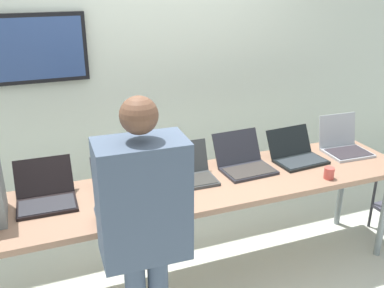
{
  "coord_description": "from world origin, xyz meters",
  "views": [
    {
      "loc": [
        -0.97,
        -2.47,
        2.14
      ],
      "look_at": [
        0.06,
        0.18,
        1.01
      ],
      "focal_mm": 40.88,
      "sensor_mm": 36.0,
      "label": 1
    }
  ],
  "objects_px": {
    "laptop_station_5": "(344,144)",
    "laptop_station_3": "(244,162)",
    "laptop_station_0": "(46,194)",
    "coffee_mug": "(329,173)",
    "person": "(143,220)",
    "workbench": "(194,191)",
    "laptop_station_4": "(296,154)",
    "laptop_station_2": "(186,172)",
    "laptop_station_1": "(118,184)"
  },
  "relations": [
    {
      "from": "laptop_station_1",
      "to": "person",
      "type": "relative_size",
      "value": 0.2
    },
    {
      "from": "laptop_station_0",
      "to": "laptop_station_5",
      "type": "distance_m",
      "value": 2.28
    },
    {
      "from": "laptop_station_5",
      "to": "person",
      "type": "distance_m",
      "value": 1.99
    },
    {
      "from": "laptop_station_5",
      "to": "coffee_mug",
      "type": "distance_m",
      "value": 0.56
    },
    {
      "from": "workbench",
      "to": "laptop_station_3",
      "type": "distance_m",
      "value": 0.46
    },
    {
      "from": "workbench",
      "to": "laptop_station_4",
      "type": "distance_m",
      "value": 0.9
    },
    {
      "from": "workbench",
      "to": "laptop_station_1",
      "type": "xyz_separation_m",
      "value": [
        -0.5,
        0.09,
        0.11
      ]
    },
    {
      "from": "laptop_station_0",
      "to": "person",
      "type": "relative_size",
      "value": 0.24
    },
    {
      "from": "workbench",
      "to": "person",
      "type": "distance_m",
      "value": 0.84
    },
    {
      "from": "laptop_station_5",
      "to": "laptop_station_3",
      "type": "bearing_deg",
      "value": -179.68
    },
    {
      "from": "laptop_station_4",
      "to": "laptop_station_0",
      "type": "bearing_deg",
      "value": 179.53
    },
    {
      "from": "laptop_station_0",
      "to": "laptop_station_2",
      "type": "height_order",
      "value": "laptop_station_2"
    },
    {
      "from": "laptop_station_2",
      "to": "coffee_mug",
      "type": "distance_m",
      "value": 1.0
    },
    {
      "from": "workbench",
      "to": "laptop_station_2",
      "type": "xyz_separation_m",
      "value": [
        -0.02,
        0.1,
        0.11
      ]
    },
    {
      "from": "laptop_station_1",
      "to": "person",
      "type": "bearing_deg",
      "value": -91.39
    },
    {
      "from": "laptop_station_0",
      "to": "laptop_station_3",
      "type": "bearing_deg",
      "value": -0.34
    },
    {
      "from": "laptop_station_2",
      "to": "coffee_mug",
      "type": "height_order",
      "value": "laptop_station_2"
    },
    {
      "from": "person",
      "to": "laptop_station_4",
      "type": "bearing_deg",
      "value": 27.38
    },
    {
      "from": "laptop_station_3",
      "to": "coffee_mug",
      "type": "xyz_separation_m",
      "value": [
        0.48,
        -0.36,
        -0.02
      ]
    },
    {
      "from": "laptop_station_2",
      "to": "coffee_mug",
      "type": "relative_size",
      "value": 4.71
    },
    {
      "from": "coffee_mug",
      "to": "person",
      "type": "bearing_deg",
      "value": -165.48
    },
    {
      "from": "laptop_station_0",
      "to": "laptop_station_1",
      "type": "relative_size",
      "value": 1.2
    },
    {
      "from": "laptop_station_0",
      "to": "laptop_station_4",
      "type": "distance_m",
      "value": 1.83
    },
    {
      "from": "laptop_station_1",
      "to": "laptop_station_3",
      "type": "bearing_deg",
      "value": 1.53
    },
    {
      "from": "laptop_station_5",
      "to": "person",
      "type": "bearing_deg",
      "value": -158.28
    },
    {
      "from": "coffee_mug",
      "to": "laptop_station_3",
      "type": "bearing_deg",
      "value": 143.01
    },
    {
      "from": "laptop_station_0",
      "to": "person",
      "type": "distance_m",
      "value": 0.87
    },
    {
      "from": "workbench",
      "to": "coffee_mug",
      "type": "relative_size",
      "value": 39.06
    },
    {
      "from": "laptop_station_0",
      "to": "laptop_station_3",
      "type": "distance_m",
      "value": 1.39
    },
    {
      "from": "workbench",
      "to": "coffee_mug",
      "type": "height_order",
      "value": "coffee_mug"
    },
    {
      "from": "laptop_station_3",
      "to": "person",
      "type": "relative_size",
      "value": 0.24
    },
    {
      "from": "laptop_station_2",
      "to": "laptop_station_3",
      "type": "distance_m",
      "value": 0.46
    },
    {
      "from": "laptop_station_0",
      "to": "person",
      "type": "height_order",
      "value": "person"
    },
    {
      "from": "laptop_station_2",
      "to": "laptop_station_4",
      "type": "xyz_separation_m",
      "value": [
        0.9,
        0.01,
        -0.0
      ]
    },
    {
      "from": "coffee_mug",
      "to": "workbench",
      "type": "bearing_deg",
      "value": 164.73
    },
    {
      "from": "laptop_station_1",
      "to": "laptop_station_2",
      "type": "height_order",
      "value": "same"
    },
    {
      "from": "laptop_station_0",
      "to": "laptop_station_4",
      "type": "xyz_separation_m",
      "value": [
        1.83,
        -0.02,
        -0.0
      ]
    },
    {
      "from": "workbench",
      "to": "person",
      "type": "bearing_deg",
      "value": -129.71
    },
    {
      "from": "laptop_station_2",
      "to": "laptop_station_3",
      "type": "height_order",
      "value": "laptop_station_3"
    },
    {
      "from": "laptop_station_0",
      "to": "laptop_station_4",
      "type": "bearing_deg",
      "value": -0.47
    },
    {
      "from": "laptop_station_3",
      "to": "laptop_station_4",
      "type": "bearing_deg",
      "value": -0.88
    },
    {
      "from": "laptop_station_1",
      "to": "laptop_station_5",
      "type": "distance_m",
      "value": 1.83
    },
    {
      "from": "laptop_station_5",
      "to": "workbench",
      "type": "bearing_deg",
      "value": -175.04
    },
    {
      "from": "workbench",
      "to": "laptop_station_5",
      "type": "bearing_deg",
      "value": 4.96
    },
    {
      "from": "coffee_mug",
      "to": "laptop_station_4",
      "type": "bearing_deg",
      "value": 95.19
    },
    {
      "from": "workbench",
      "to": "laptop_station_0",
      "type": "bearing_deg",
      "value": 172.86
    },
    {
      "from": "workbench",
      "to": "laptop_station_5",
      "type": "distance_m",
      "value": 1.34
    },
    {
      "from": "laptop_station_0",
      "to": "laptop_station_1",
      "type": "distance_m",
      "value": 0.45
    },
    {
      "from": "laptop_station_1",
      "to": "laptop_station_3",
      "type": "height_order",
      "value": "laptop_station_3"
    },
    {
      "from": "workbench",
      "to": "laptop_station_4",
      "type": "bearing_deg",
      "value": 6.7
    }
  ]
}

